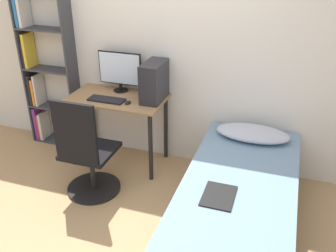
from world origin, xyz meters
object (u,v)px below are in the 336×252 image
at_px(monitor, 120,70).
at_px(keyboard, 106,100).
at_px(bookshelf, 42,73).
at_px(office_chair, 87,159).
at_px(bed, 237,207).
at_px(pc_tower, 154,81).

distance_m(monitor, keyboard, 0.38).
distance_m(bookshelf, keyboard, 1.01).
xyz_separation_m(bookshelf, monitor, (0.99, 0.01, 0.13)).
bearing_deg(office_chair, bed, -2.88).
bearing_deg(bookshelf, keyboard, -16.70).
relative_size(office_chair, pc_tower, 2.62).
bearing_deg(office_chair, keyboard, 94.17).
distance_m(keyboard, pc_tower, 0.53).
relative_size(bookshelf, keyboard, 4.89).
height_order(monitor, pc_tower, monitor).
distance_m(monitor, pc_tower, 0.45).
relative_size(office_chair, bed, 0.51).
relative_size(bed, pc_tower, 5.12).
relative_size(office_chair, keyboard, 2.73).
distance_m(office_chair, bed, 1.46).
distance_m(bookshelf, office_chair, 1.39).
xyz_separation_m(bookshelf, bed, (2.46, -0.90, -0.62)).
bearing_deg(pc_tower, bed, -37.76).
relative_size(bed, keyboard, 5.35).
relative_size(bed, monitor, 4.19).
bearing_deg(keyboard, office_chair, -85.83).
height_order(bookshelf, office_chair, bookshelf).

